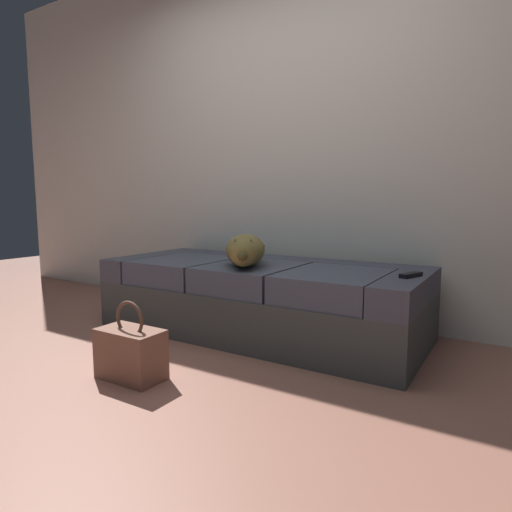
# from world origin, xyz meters

# --- Properties ---
(ground_plane) EXTENTS (10.00, 10.00, 0.00)m
(ground_plane) POSITION_xyz_m (0.00, 0.00, 0.00)
(ground_plane) COLOR #9A6352
(back_wall) EXTENTS (6.40, 0.10, 2.80)m
(back_wall) POSITION_xyz_m (0.00, 1.69, 1.40)
(back_wall) COLOR white
(back_wall) RESTS_ON ground
(couch) EXTENTS (2.02, 0.85, 0.45)m
(couch) POSITION_xyz_m (0.00, 1.13, 0.22)
(couch) COLOR #3F4646
(couch) RESTS_ON ground
(dog_tan) EXTENTS (0.41, 0.53, 0.19)m
(dog_tan) POSITION_xyz_m (-0.00, 0.96, 0.55)
(dog_tan) COLOR olive
(dog_tan) RESTS_ON couch
(tv_remote) EXTENTS (0.09, 0.16, 0.02)m
(tv_remote) POSITION_xyz_m (0.93, 1.10, 0.46)
(tv_remote) COLOR black
(tv_remote) RESTS_ON couch
(handbag) EXTENTS (0.32, 0.18, 0.38)m
(handbag) POSITION_xyz_m (-0.14, 0.18, 0.13)
(handbag) COLOR #875B48
(handbag) RESTS_ON ground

